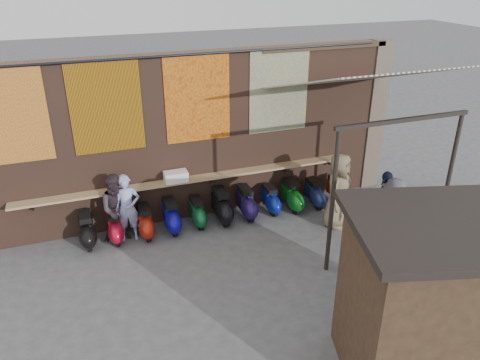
# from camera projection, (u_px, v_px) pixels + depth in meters

# --- Properties ---
(ground) EXTENTS (70.00, 70.00, 0.00)m
(ground) POSITION_uv_depth(u_px,v_px,m) (221.00, 273.00, 9.58)
(ground) COLOR #474749
(ground) RESTS_ON ground
(brick_wall) EXTENTS (10.00, 0.40, 4.00)m
(brick_wall) POSITION_uv_depth(u_px,v_px,m) (185.00, 139.00, 11.02)
(brick_wall) COLOR brown
(brick_wall) RESTS_ON ground
(pier_right) EXTENTS (0.50, 0.50, 4.00)m
(pier_right) POSITION_uv_depth(u_px,v_px,m) (372.00, 116.00, 12.63)
(pier_right) COLOR #4C4238
(pier_right) RESTS_ON ground
(eating_counter) EXTENTS (8.00, 0.32, 0.05)m
(eating_counter) POSITION_uv_depth(u_px,v_px,m) (190.00, 180.00, 11.09)
(eating_counter) COLOR #9E7A51
(eating_counter) RESTS_ON brick_wall
(shelf_box) EXTENTS (0.54, 0.31, 0.24)m
(shelf_box) POSITION_uv_depth(u_px,v_px,m) (176.00, 177.00, 10.90)
(shelf_box) COLOR white
(shelf_box) RESTS_ON eating_counter
(tapestry_redgold) EXTENTS (1.50, 0.02, 2.00)m
(tapestry_redgold) POSITION_uv_depth(u_px,v_px,m) (8.00, 117.00, 9.30)
(tapestry_redgold) COLOR maroon
(tapestry_redgold) RESTS_ON brick_wall
(tapestry_sun) EXTENTS (1.50, 0.02, 2.00)m
(tapestry_sun) POSITION_uv_depth(u_px,v_px,m) (106.00, 107.00, 9.88)
(tapestry_sun) COLOR orange
(tapestry_sun) RESTS_ON brick_wall
(tapestry_orange) EXTENTS (1.50, 0.02, 2.00)m
(tapestry_orange) POSITION_uv_depth(u_px,v_px,m) (198.00, 99.00, 10.50)
(tapestry_orange) COLOR orange
(tapestry_orange) RESTS_ON brick_wall
(tapestry_multi) EXTENTS (1.50, 0.02, 2.00)m
(tapestry_multi) POSITION_uv_depth(u_px,v_px,m) (279.00, 91.00, 11.12)
(tapestry_multi) COLOR #285593
(tapestry_multi) RESTS_ON brick_wall
(hang_rail) EXTENTS (9.50, 0.06, 0.06)m
(hang_rail) POSITION_uv_depth(u_px,v_px,m) (182.00, 55.00, 9.98)
(hang_rail) COLOR black
(hang_rail) RESTS_ON brick_wall
(scooter_stool_0) EXTENTS (0.36, 0.79, 0.75)m
(scooter_stool_0) POSITION_uv_depth(u_px,v_px,m) (87.00, 230.00, 10.39)
(scooter_stool_0) COLOR black
(scooter_stool_0) RESTS_ON ground
(scooter_stool_1) EXTENTS (0.32, 0.71, 0.68)m
(scooter_stool_1) POSITION_uv_depth(u_px,v_px,m) (115.00, 227.00, 10.58)
(scooter_stool_1) COLOR #B20D26
(scooter_stool_1) RESTS_ON ground
(scooter_stool_2) EXTENTS (0.34, 0.75, 0.71)m
(scooter_stool_2) POSITION_uv_depth(u_px,v_px,m) (145.00, 222.00, 10.74)
(scooter_stool_2) COLOR maroon
(scooter_stool_2) RESTS_ON ground
(scooter_stool_3) EXTENTS (0.36, 0.79, 0.75)m
(scooter_stool_3) POSITION_uv_depth(u_px,v_px,m) (171.00, 217.00, 10.95)
(scooter_stool_3) COLOR #0E0D8F
(scooter_stool_3) RESTS_ON ground
(scooter_stool_4) EXTENTS (0.32, 0.72, 0.68)m
(scooter_stool_4) POSITION_uv_depth(u_px,v_px,m) (197.00, 212.00, 11.20)
(scooter_stool_4) COLOR #0F4F29
(scooter_stool_4) RESTS_ON ground
(scooter_stool_5) EXTENTS (0.38, 0.85, 0.81)m
(scooter_stool_5) POSITION_uv_depth(u_px,v_px,m) (222.00, 206.00, 11.34)
(scooter_stool_5) COLOR black
(scooter_stool_5) RESTS_ON ground
(scooter_stool_6) EXTENTS (0.36, 0.81, 0.77)m
(scooter_stool_6) POSITION_uv_depth(u_px,v_px,m) (246.00, 203.00, 11.54)
(scooter_stool_6) COLOR #20144C
(scooter_stool_6) RESTS_ON ground
(scooter_stool_7) EXTENTS (0.32, 0.72, 0.68)m
(scooter_stool_7) POSITION_uv_depth(u_px,v_px,m) (270.00, 200.00, 11.78)
(scooter_stool_7) COLOR navy
(scooter_stool_7) RESTS_ON ground
(scooter_stool_8) EXTENTS (0.36, 0.81, 0.77)m
(scooter_stool_8) POSITION_uv_depth(u_px,v_px,m) (292.00, 196.00, 11.90)
(scooter_stool_8) COLOR #0B5314
(scooter_stool_8) RESTS_ON ground
(scooter_stool_9) EXTENTS (0.33, 0.74, 0.70)m
(scooter_stool_9) POSITION_uv_depth(u_px,v_px,m) (314.00, 193.00, 12.09)
(scooter_stool_9) COLOR navy
(scooter_stool_9) RESTS_ON ground
(scooter_stool_10) EXTENTS (0.32, 0.71, 0.68)m
(scooter_stool_10) POSITION_uv_depth(u_px,v_px,m) (337.00, 190.00, 12.29)
(scooter_stool_10) COLOR #A02F15
(scooter_stool_10) RESTS_ON ground
(diner_left) EXTENTS (0.61, 0.44, 1.58)m
(diner_left) POSITION_uv_depth(u_px,v_px,m) (127.00, 208.00, 10.47)
(diner_left) COLOR #939FD6
(diner_left) RESTS_ON ground
(diner_right) EXTENTS (0.84, 0.68, 1.63)m
(diner_right) POSITION_uv_depth(u_px,v_px,m) (118.00, 209.00, 10.39)
(diner_right) COLOR #31262E
(diner_right) RESTS_ON ground
(shopper_navy) EXTENTS (0.96, 0.74, 1.52)m
(shopper_navy) POSITION_uv_depth(u_px,v_px,m) (385.00, 201.00, 10.82)
(shopper_navy) COLOR black
(shopper_navy) RESTS_ON ground
(shopper_grey) EXTENTS (1.10, 0.73, 1.58)m
(shopper_grey) POSITION_uv_depth(u_px,v_px,m) (393.00, 211.00, 10.32)
(shopper_grey) COLOR #4C4D50
(shopper_grey) RESTS_ON ground
(shopper_tan) EXTENTS (1.05, 1.05, 1.84)m
(shopper_tan) POSITION_uv_depth(u_px,v_px,m) (338.00, 191.00, 10.95)
(shopper_tan) COLOR #78674C
(shopper_tan) RESTS_ON ground
(market_stall) EXTENTS (2.81, 2.40, 2.61)m
(market_stall) POSITION_uv_depth(u_px,v_px,m) (436.00, 307.00, 6.72)
(market_stall) COLOR black
(market_stall) RESTS_ON ground
(stall_roof) EXTENTS (3.16, 2.74, 0.12)m
(stall_roof) POSITION_uv_depth(u_px,v_px,m) (455.00, 225.00, 6.13)
(stall_roof) COLOR black
(stall_roof) RESTS_ON market_stall
(stall_sign) EXTENTS (1.17, 0.37, 0.50)m
(stall_sign) POSITION_uv_depth(u_px,v_px,m) (416.00, 237.00, 7.31)
(stall_sign) COLOR gold
(stall_sign) RESTS_ON market_stall
(stall_shelf) EXTENTS (1.95, 0.64, 0.06)m
(stall_shelf) POSITION_uv_depth(u_px,v_px,m) (407.00, 286.00, 7.71)
(stall_shelf) COLOR #473321
(stall_shelf) RESTS_ON market_stall
(awning_canvas) EXTENTS (3.20, 3.28, 0.97)m
(awning_canvas) POSITION_uv_depth(u_px,v_px,m) (362.00, 78.00, 9.91)
(awning_canvas) COLOR beige
(awning_canvas) RESTS_ON brick_wall
(awning_ledger) EXTENTS (3.30, 0.08, 0.12)m
(awning_ledger) POSITION_uv_depth(u_px,v_px,m) (326.00, 47.00, 11.09)
(awning_ledger) COLOR #33261C
(awning_ledger) RESTS_ON brick_wall
(awning_header) EXTENTS (3.00, 0.08, 0.08)m
(awning_header) POSITION_uv_depth(u_px,v_px,m) (404.00, 120.00, 8.84)
(awning_header) COLOR black
(awning_header) RESTS_ON awning_post_left
(awning_post_left) EXTENTS (0.09, 0.09, 3.10)m
(awning_post_left) POSITION_uv_depth(u_px,v_px,m) (332.00, 203.00, 9.06)
(awning_post_left) COLOR black
(awning_post_left) RESTS_ON ground
(awning_post_right) EXTENTS (0.09, 0.09, 3.10)m
(awning_post_right) POSITION_uv_depth(u_px,v_px,m) (448.00, 182.00, 9.92)
(awning_post_right) COLOR black
(awning_post_right) RESTS_ON ground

